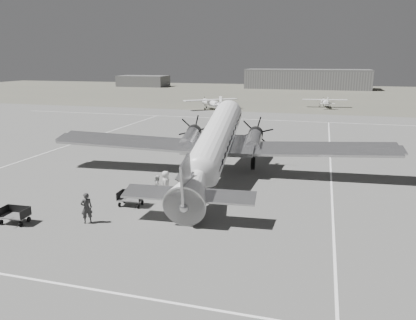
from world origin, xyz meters
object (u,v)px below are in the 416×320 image
object	(u,v)px
baggage_cart_near	(131,199)
ramp_agent	(158,186)
dc3_airliner	(215,146)
ground_crew	(87,208)
hangar_main	(307,79)
light_plane_left	(212,104)
shed_secondary	(143,81)
baggage_cart_far	(14,215)
passenger	(166,183)
light_plane_right	(325,103)

from	to	relation	value
baggage_cart_near	ramp_agent	distance (m)	2.63
dc3_airliner	ramp_agent	size ratio (longest dim) A/B	18.95
baggage_cart_near	ground_crew	bearing A→B (deg)	-112.23
hangar_main	light_plane_left	world-z (taller)	hangar_main
shed_secondary	light_plane_left	size ratio (longest dim) A/B	1.57
ground_crew	baggage_cart_far	bearing A→B (deg)	-27.99
shed_secondary	dc3_airliner	distance (m)	125.09
light_plane_left	passenger	xyz separation A→B (m)	(10.76, -52.47, -0.22)
baggage_cart_far	ramp_agent	world-z (taller)	ramp_agent
ramp_agent	passenger	distance (m)	0.60
baggage_cart_near	baggage_cart_far	xyz separation A→B (m)	(-5.56, -4.82, -0.00)
shed_secondary	light_plane_right	distance (m)	85.13
baggage_cart_far	ground_crew	bearing A→B (deg)	14.19
dc3_airliner	ramp_agent	world-z (taller)	dc3_airliner
baggage_cart_far	baggage_cart_near	bearing A→B (deg)	38.54
dc3_airliner	light_plane_right	size ratio (longest dim) A/B	3.29
light_plane_left	ramp_agent	distance (m)	53.70
light_plane_right	ramp_agent	distance (m)	64.20
hangar_main	passenger	bearing A→B (deg)	-92.36
light_plane_right	ground_crew	world-z (taller)	ground_crew
shed_secondary	ground_crew	bearing A→B (deg)	-66.90
hangar_main	shed_secondary	xyz separation A→B (m)	(-60.00, -5.00, -1.30)
ground_crew	ramp_agent	bearing A→B (deg)	-155.91
light_plane_right	ground_crew	size ratio (longest dim) A/B	4.77
baggage_cart_near	light_plane_right	bearing A→B (deg)	75.98
light_plane_right	hangar_main	bearing A→B (deg)	88.37
shed_secondary	ground_crew	size ratio (longest dim) A/B	9.14
dc3_airliner	ramp_agent	distance (m)	6.42
light_plane_left	ground_crew	bearing A→B (deg)	-121.07
light_plane_right	passenger	size ratio (longest dim) A/B	4.85
light_plane_left	baggage_cart_far	xyz separation A→B (m)	(3.61, -59.92, -0.69)
baggage_cart_far	hangar_main	bearing A→B (deg)	82.24
shed_secondary	baggage_cart_near	size ratio (longest dim) A/B	10.03
baggage_cart_near	passenger	bearing A→B (deg)	55.86
passenger	baggage_cart_near	bearing A→B (deg)	134.49
baggage_cart_near	hangar_main	bearing A→B (deg)	84.10
shed_secondary	baggage_cart_near	world-z (taller)	shed_secondary
light_plane_right	baggage_cart_near	distance (m)	66.74
hangar_main	passenger	xyz separation A→B (m)	(-4.99, -121.19, -2.33)
dc3_airliner	light_plane_right	distance (m)	58.51
baggage_cart_near	baggage_cart_far	size ratio (longest dim) A/B	1.00
light_plane_right	passenger	bearing A→B (deg)	-108.06
hangar_main	baggage_cart_far	xyz separation A→B (m)	(-12.15, -128.63, -2.79)
baggage_cart_far	light_plane_left	bearing A→B (deg)	91.08
baggage_cart_far	passenger	distance (m)	10.34
dc3_airliner	light_plane_left	world-z (taller)	dc3_airliner
light_plane_right	ramp_agent	size ratio (longest dim) A/B	5.77
dc3_airliner	light_plane_right	bearing A→B (deg)	76.51
light_plane_left	hangar_main	bearing A→B (deg)	38.32
dc3_airliner	light_plane_left	distance (m)	49.24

